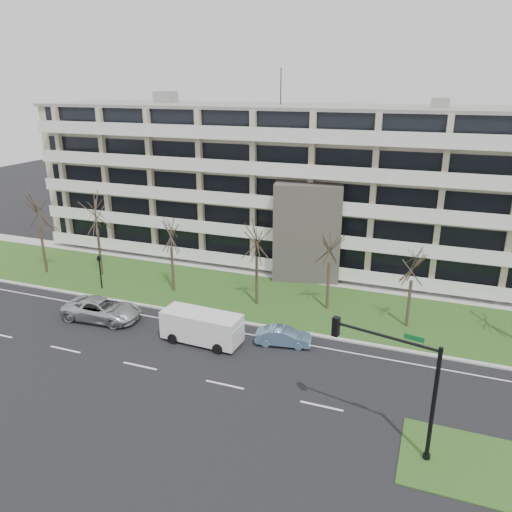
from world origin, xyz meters
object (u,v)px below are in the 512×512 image
at_px(blue_sedan, 283,336).
at_px(traffic_signal, 398,374).
at_px(silver_pickup, 102,309).
at_px(pedestrian_signal, 100,268).
at_px(white_van, 203,325).

xyz_separation_m(blue_sedan, traffic_signal, (8.18, -7.86, 3.49)).
relative_size(silver_pickup, blue_sedan, 1.57).
height_order(silver_pickup, pedestrian_signal, pedestrian_signal).
distance_m(white_van, traffic_signal, 15.24).
bearing_deg(white_van, blue_sedan, 19.16).
height_order(traffic_signal, pedestrian_signal, traffic_signal).
distance_m(blue_sedan, white_van, 5.70).
bearing_deg(pedestrian_signal, traffic_signal, -43.39).
distance_m(blue_sedan, traffic_signal, 11.87).
bearing_deg(blue_sedan, pedestrian_signal, 67.00).
height_order(blue_sedan, pedestrian_signal, pedestrian_signal).
relative_size(white_van, traffic_signal, 0.90).
xyz_separation_m(blue_sedan, white_van, (-5.43, -1.60, 0.68)).
bearing_deg(traffic_signal, silver_pickup, 176.32).
bearing_deg(traffic_signal, pedestrian_signal, 168.96).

